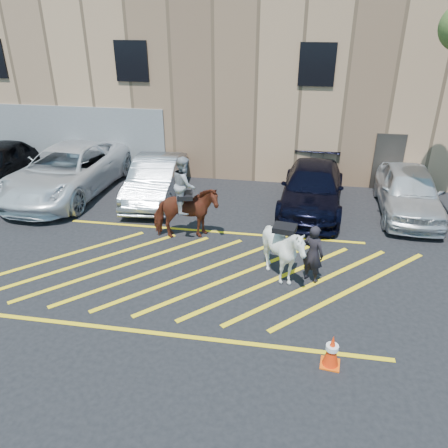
% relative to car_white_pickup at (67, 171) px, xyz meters
% --- Properties ---
extents(ground, '(90.00, 90.00, 0.00)m').
position_rel_car_white_pickup_xyz_m(ground, '(6.02, -4.55, -0.89)').
color(ground, black).
rests_on(ground, ground).
extents(car_white_pickup, '(3.31, 6.56, 1.78)m').
position_rel_car_white_pickup_xyz_m(car_white_pickup, '(0.00, 0.00, 0.00)').
color(car_white_pickup, white).
rests_on(car_white_pickup, ground).
extents(car_silver_sedan, '(1.95, 4.71, 1.52)m').
position_rel_car_white_pickup_xyz_m(car_silver_sedan, '(3.46, 0.05, -0.13)').
color(car_silver_sedan, gray).
rests_on(car_silver_sedan, ground).
extents(car_blue_suv, '(2.48, 5.30, 1.49)m').
position_rel_car_white_pickup_xyz_m(car_blue_suv, '(9.15, 0.11, -0.14)').
color(car_blue_suv, black).
rests_on(car_blue_suv, ground).
extents(car_white_suv, '(2.12, 4.81, 1.61)m').
position_rel_car_white_pickup_xyz_m(car_white_suv, '(12.39, 0.22, -0.08)').
color(car_white_suv, silver).
rests_on(car_white_suv, ground).
extents(handler, '(0.69, 0.62, 1.58)m').
position_rel_car_white_pickup_xyz_m(handler, '(9.10, -4.65, -0.10)').
color(handler, black).
rests_on(handler, ground).
extents(warehouse, '(32.42, 10.20, 7.30)m').
position_rel_car_white_pickup_xyz_m(warehouse, '(6.00, 7.44, 2.76)').
color(warehouse, tan).
rests_on(warehouse, ground).
extents(hatching_zone, '(12.60, 5.12, 0.01)m').
position_rel_car_white_pickup_xyz_m(hatching_zone, '(6.02, -4.85, -0.88)').
color(hatching_zone, yellow).
rests_on(hatching_zone, ground).
extents(mounted_bay, '(2.13, 1.34, 2.60)m').
position_rel_car_white_pickup_xyz_m(mounted_bay, '(5.32, -2.87, 0.16)').
color(mounted_bay, maroon).
rests_on(mounted_bay, ground).
extents(saddled_white, '(1.60, 1.74, 1.69)m').
position_rel_car_white_pickup_xyz_m(saddled_white, '(8.34, -4.75, -0.04)').
color(saddled_white, white).
rests_on(saddled_white, ground).
extents(traffic_cone, '(0.42, 0.42, 0.73)m').
position_rel_car_white_pickup_xyz_m(traffic_cone, '(9.45, -7.68, -0.52)').
color(traffic_cone, '#F7530A').
rests_on(traffic_cone, ground).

